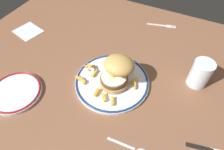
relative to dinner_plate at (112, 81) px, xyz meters
The scene contains 10 objects.
ground_plane 6.14cm from the dinner_plate, 64.31° to the left, with size 146.27×107.50×4.00cm, color brown.
dinner_plate is the anchor object (origin of this frame).
burger 7.02cm from the dinner_plate, ahead, with size 13.23×13.85×12.27cm.
fries_pile 4.51cm from the dinner_plate, 136.27° to the right, with size 22.77×14.99×2.71cm.
water_glass 32.33cm from the dinner_plate, 26.40° to the left, with size 7.28×7.28×10.74cm.
side_plate 35.64cm from the dinner_plate, 145.64° to the right, with size 18.90×18.90×1.60cm.
fork 44.43cm from the dinner_plate, 81.48° to the left, with size 14.26×5.08×0.36cm.
knife 39.36cm from the dinner_plate, 14.50° to the right, with size 17.93×5.08×0.70cm.
spoon 26.87cm from the dinner_plate, 46.82° to the right, with size 13.38×2.82×0.90cm.
napkin 51.92cm from the dinner_plate, 168.65° to the left, with size 12.18×10.49×0.40cm, color silver.
Camera 1 is at (17.81, -45.71, 58.91)cm, focal length 31.06 mm.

